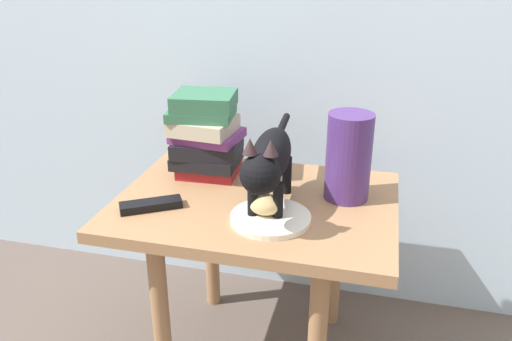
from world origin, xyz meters
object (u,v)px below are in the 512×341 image
plate (271,218)px  tv_remote (151,205)px  cat (269,160)px  bread_roll (265,204)px  side_table (256,226)px  book_stack (206,135)px  green_vase (349,157)px

plate → tv_remote: 0.30m
plate → cat: cat is taller
bread_roll → side_table: bearing=115.5°
bread_roll → book_stack: bearing=135.0°
cat → book_stack: book_stack is taller
side_table → cat: (0.04, -0.05, 0.21)m
cat → tv_remote: size_ratio=3.20×
cat → green_vase: 0.21m
tv_remote → book_stack: bearing=43.1°
bread_roll → book_stack: book_stack is taller
side_table → plate: bearing=-58.8°
plate → book_stack: bearing=136.4°
green_vase → book_stack: bearing=172.1°
plate → bread_roll: bearing=165.6°
side_table → bread_roll: bread_roll is taller
plate → tv_remote: bearing=-177.5°
green_vase → bread_roll: bearing=-136.5°
plate → cat: size_ratio=0.40×
cat → plate: bearing=-72.7°
side_table → green_vase: 0.30m
side_table → bread_roll: (0.05, -0.10, 0.12)m
cat → bread_roll: bearing=-88.2°
bread_roll → tv_remote: size_ratio=0.53×
plate → book_stack: (-0.23, 0.22, 0.11)m
tv_remote → bread_roll: bearing=-28.4°
cat → book_stack: bearing=141.9°
side_table → tv_remote: size_ratio=4.71×
side_table → green_vase: (0.22, 0.07, 0.19)m
plate → green_vase: (0.16, 0.17, 0.10)m
side_table → green_vase: size_ratio=3.16×
book_stack → tv_remote: 0.27m
bread_roll → book_stack: 0.32m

